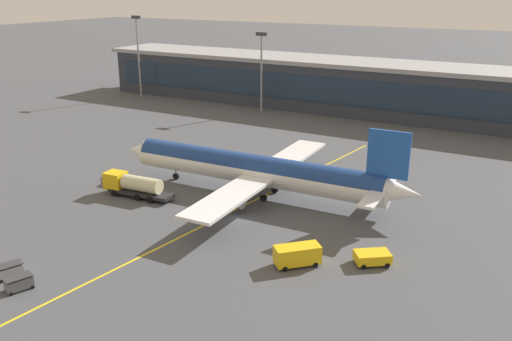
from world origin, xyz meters
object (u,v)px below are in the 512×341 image
(crew_van, at_px, (298,254))
(baggage_cart_0, at_px, (9,270))
(fuel_tanker, at_px, (134,185))
(main_airliner, at_px, (257,170))
(baggage_cart_1, at_px, (19,282))
(pushback_tug, at_px, (373,257))

(crew_van, bearing_deg, baggage_cart_0, -145.75)
(fuel_tanker, bearing_deg, main_airliner, 31.75)
(main_airliner, xyz_separation_m, baggage_cart_1, (-8.01, -34.73, -3.06))
(main_airliner, relative_size, crew_van, 9.37)
(fuel_tanker, xyz_separation_m, baggage_cart_0, (4.16, -24.18, -0.96))
(crew_van, distance_m, baggage_cart_0, 30.72)
(baggage_cart_0, height_order, baggage_cart_1, same)
(baggage_cart_1, bearing_deg, fuel_tanker, 105.74)
(main_airliner, relative_size, fuel_tanker, 4.29)
(crew_van, bearing_deg, baggage_cart_1, -140.52)
(crew_van, height_order, baggage_cart_1, crew_van)
(pushback_tug, distance_m, baggage_cart_0, 38.99)
(main_airliner, bearing_deg, baggage_cart_1, -102.99)
(main_airliner, bearing_deg, baggage_cart_0, -108.14)
(baggage_cart_0, relative_size, baggage_cart_1, 1.00)
(main_airliner, xyz_separation_m, pushback_tug, (21.48, -11.96, -2.99))
(crew_van, bearing_deg, main_airliner, 131.52)
(pushback_tug, height_order, baggage_cart_1, baggage_cart_1)
(pushback_tug, distance_m, baggage_cart_1, 37.26)
(pushback_tug, bearing_deg, crew_van, -148.73)
(crew_van, height_order, pushback_tug, crew_van)
(crew_van, relative_size, baggage_cart_0, 1.66)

